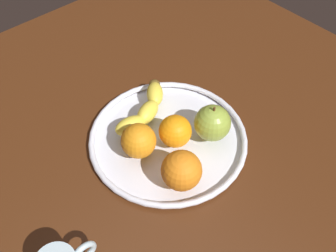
{
  "coord_description": "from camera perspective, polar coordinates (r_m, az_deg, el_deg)",
  "views": [
    {
      "loc": [
        -31.8,
        -35.97,
        61.69
      ],
      "look_at": [
        0.0,
        0.0,
        4.8
      ],
      "focal_mm": 39.61,
      "sensor_mm": 36.0,
      "label": 1
    }
  ],
  "objects": [
    {
      "name": "banana",
      "position": [
        0.79,
        -3.5,
        2.69
      ],
      "size": [
        16.85,
        9.97,
        3.65
      ],
      "rotation": [
        0.0,
        0.0,
        0.36
      ],
      "color": "yellow",
      "rests_on": "fruit_bowl"
    },
    {
      "name": "apple",
      "position": [
        0.75,
        6.85,
        0.47
      ],
      "size": [
        7.47,
        7.47,
        8.27
      ],
      "color": "#8FA93B",
      "rests_on": "fruit_bowl"
    },
    {
      "name": "ground_plane",
      "position": [
        0.8,
        0.0,
        -3.15
      ],
      "size": [
        118.29,
        118.29,
        4.0
      ],
      "primitive_type": "cube",
      "color": "#492410"
    },
    {
      "name": "fruit_bowl",
      "position": [
        0.77,
        0.0,
        -1.85
      ],
      "size": [
        33.01,
        33.01,
        1.8
      ],
      "color": "white",
      "rests_on": "ground_plane"
    },
    {
      "name": "orange_center",
      "position": [
        0.67,
        2.09,
        -6.84
      ],
      "size": [
        7.57,
        7.57,
        7.57
      ],
      "primitive_type": "sphere",
      "color": "orange",
      "rests_on": "fruit_bowl"
    },
    {
      "name": "orange_back_left",
      "position": [
        0.73,
        1.19,
        -0.76
      ],
      "size": [
        6.64,
        6.64,
        6.64
      ],
      "primitive_type": "sphere",
      "color": "orange",
      "rests_on": "fruit_bowl"
    },
    {
      "name": "orange_back_right",
      "position": [
        0.72,
        -4.55,
        -2.28
      ],
      "size": [
        6.97,
        6.97,
        6.97
      ],
      "primitive_type": "sphere",
      "color": "orange",
      "rests_on": "fruit_bowl"
    }
  ]
}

